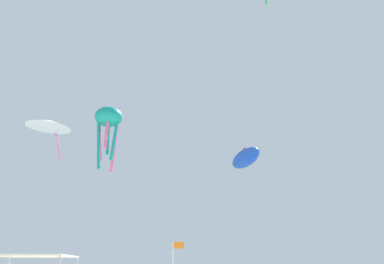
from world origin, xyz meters
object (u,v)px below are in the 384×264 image
at_px(kite_octopus_teal, 108,120).
at_px(kite_inflatable_blue, 245,158).
at_px(canopy_tent, 33,258).
at_px(kite_delta_white, 49,124).

distance_m(kite_octopus_teal, kite_inflatable_blue, 23.50).
bearing_deg(kite_octopus_teal, canopy_tent, 163.65).
xyz_separation_m(canopy_tent, kite_delta_white, (-4.15, 12.81, 10.52)).
bearing_deg(kite_inflatable_blue, kite_octopus_teal, -44.82).
xyz_separation_m(canopy_tent, kite_inflatable_blue, (14.00, 26.51, 11.66)).
relative_size(kite_delta_white, kite_inflatable_blue, 0.63).
xyz_separation_m(kite_delta_white, kite_inflatable_blue, (18.15, 13.70, 1.14)).
height_order(canopy_tent, kite_octopus_teal, kite_octopus_teal).
height_order(kite_delta_white, kite_octopus_teal, kite_delta_white).
relative_size(canopy_tent, kite_octopus_teal, 0.74).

